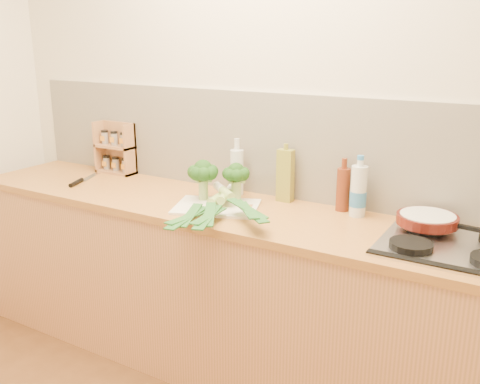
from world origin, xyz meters
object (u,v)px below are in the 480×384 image
object	(u,v)px
gas_hob	(456,246)
chefs_knife	(80,181)
skillet	(428,219)
spice_rack	(117,151)
chopping_board	(217,207)

from	to	relation	value
gas_hob	chefs_knife	distance (m)	2.05
gas_hob	skillet	distance (m)	0.20
chefs_knife	spice_rack	bearing A→B (deg)	67.82
chopping_board	spice_rack	world-z (taller)	spice_rack
chefs_knife	chopping_board	bearing A→B (deg)	-18.44
chopping_board	chefs_knife	distance (m)	0.94
chefs_knife	spice_rack	world-z (taller)	spice_rack
chopping_board	chefs_knife	size ratio (longest dim) A/B	1.23
chefs_knife	skillet	xyz separation A→B (m)	(1.91, 0.18, 0.05)
gas_hob	skillet	bearing A→B (deg)	137.54
gas_hob	skillet	size ratio (longest dim) A/B	1.54
skillet	chopping_board	bearing A→B (deg)	-163.18
gas_hob	chefs_knife	world-z (taller)	gas_hob
chopping_board	skillet	bearing A→B (deg)	-9.88
chopping_board	gas_hob	bearing A→B (deg)	-17.71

